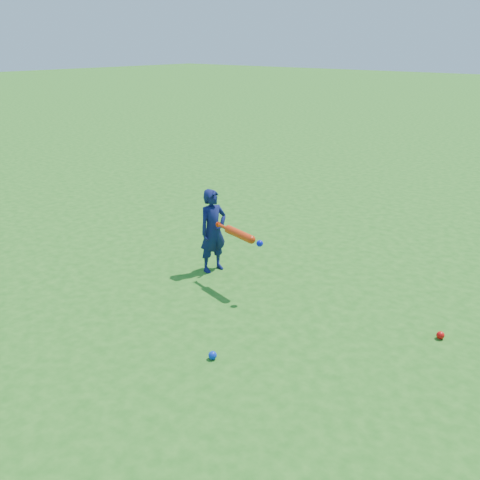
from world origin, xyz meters
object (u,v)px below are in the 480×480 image
at_px(child, 213,231).
at_px(bat_swing, 241,235).
at_px(ground_ball_red, 440,335).
at_px(ground_ball_blue, 213,355).

height_order(child, bat_swing, child).
relative_size(ground_ball_red, ground_ball_blue, 1.01).
xyz_separation_m(child, ground_ball_red, (2.54, 0.17, -0.44)).
bearing_deg(child, ground_ball_blue, -126.92).
xyz_separation_m(child, bat_swing, (0.56, -0.18, 0.13)).
xyz_separation_m(ground_ball_red, bat_swing, (-1.98, -0.35, 0.57)).
bearing_deg(ground_ball_blue, bat_swing, 119.65).
relative_size(child, ground_ball_blue, 13.44).
distance_m(child, ground_ball_red, 2.58).
bearing_deg(child, bat_swing, -97.08).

